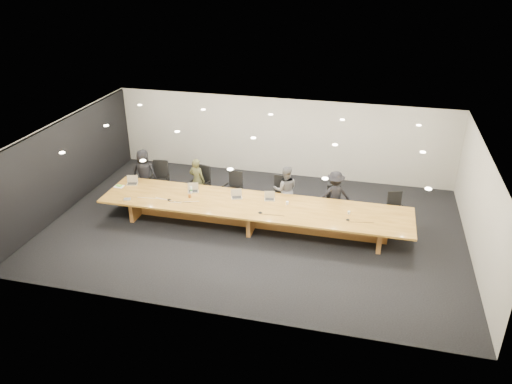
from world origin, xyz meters
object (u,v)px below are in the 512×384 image
at_px(chair_right, 333,202).
at_px(mic_right, 348,219).
at_px(chair_far_left, 160,179).
at_px(laptop_b, 193,188).
at_px(chair_mid_right, 281,194).
at_px(laptop_d, 270,196).
at_px(paper_cup_far, 349,213).
at_px(laptop_c, 237,194).
at_px(water_bottle, 191,190).
at_px(chair_far_right, 396,209).
at_px(person_a, 144,173).
at_px(conference_table, 254,211).
at_px(chair_left, 200,183).
at_px(amber_mug, 190,196).
at_px(laptop_a, 132,180).
at_px(mic_left, 169,199).
at_px(paper_cup_near, 287,203).
at_px(av_box, 127,199).
at_px(chair_mid_left, 232,189).
at_px(mic_center, 260,212).
at_px(person_b, 197,180).
at_px(person_c, 285,190).
at_px(person_d, 335,195).

bearing_deg(chair_right, mic_right, -76.71).
distance_m(chair_far_left, laptop_b, 1.84).
relative_size(chair_mid_right, laptop_b, 3.60).
xyz_separation_m(chair_far_left, laptop_d, (3.90, -0.95, 0.28)).
xyz_separation_m(chair_far_left, paper_cup_far, (6.23, -1.28, 0.20)).
relative_size(laptop_c, water_bottle, 1.46).
distance_m(chair_far_right, person_a, 8.02).
relative_size(chair_far_left, laptop_b, 3.65).
distance_m(conference_table, mic_right, 2.74).
height_order(paper_cup_far, mic_right, paper_cup_far).
height_order(chair_mid_right, water_bottle, chair_mid_right).
bearing_deg(conference_table, chair_left, 147.68).
bearing_deg(mic_right, amber_mug, 176.97).
distance_m(laptop_a, amber_mug, 2.14).
bearing_deg(mic_left, chair_right, 17.68).
height_order(conference_table, paper_cup_near, paper_cup_near).
relative_size(chair_left, chair_far_right, 1.14).
xyz_separation_m(chair_right, paper_cup_near, (-1.24, -0.94, 0.30)).
bearing_deg(water_bottle, av_box, -152.85).
bearing_deg(chair_far_left, conference_table, -28.79).
relative_size(chair_right, mic_left, 8.07).
bearing_deg(paper_cup_far, laptop_b, 176.29).
height_order(laptop_b, mic_left, laptop_b).
bearing_deg(amber_mug, person_a, 148.36).
xyz_separation_m(laptop_c, mic_right, (3.29, -0.56, -0.11)).
bearing_deg(chair_mid_left, chair_left, -170.45).
xyz_separation_m(paper_cup_near, mic_right, (1.77, -0.51, -0.03)).
xyz_separation_m(chair_far_left, mic_center, (3.82, -1.79, 0.18)).
xyz_separation_m(paper_cup_near, mic_center, (-0.64, -0.68, -0.03)).
xyz_separation_m(water_bottle, mic_left, (-0.47, -0.58, -0.09)).
bearing_deg(water_bottle, paper_cup_near, -0.69).
distance_m(chair_far_left, chair_mid_right, 4.10).
height_order(person_b, av_box, person_b).
distance_m(person_a, laptop_c, 3.55).
height_order(chair_mid_left, laptop_a, chair_mid_left).
xyz_separation_m(chair_right, amber_mug, (-4.12, -1.20, 0.30)).
xyz_separation_m(chair_mid_right, mic_right, (2.13, -1.44, 0.18)).
height_order(conference_table, chair_far_right, chair_far_right).
bearing_deg(laptop_b, person_a, 137.01).
bearing_deg(chair_far_right, paper_cup_near, 178.36).
bearing_deg(laptop_d, person_c, 53.50).
bearing_deg(mic_left, person_c, 24.69).
bearing_deg(laptop_d, chair_far_left, 153.21).
relative_size(person_b, amber_mug, 14.88).
distance_m(person_a, person_d, 6.21).
xyz_separation_m(conference_table, chair_mid_right, (0.58, 1.15, 0.06)).
height_order(chair_mid_left, laptop_c, chair_mid_left).
distance_m(chair_far_right, water_bottle, 6.09).
height_order(person_a, laptop_d, person_a).
relative_size(paper_cup_far, mic_center, 0.68).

